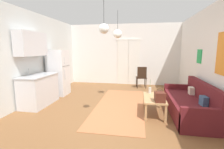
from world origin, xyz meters
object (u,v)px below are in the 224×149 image
Objects in this scene: accent_chair at (141,76)px; pendant_lamp_far at (118,34)px; refrigerator at (58,73)px; couch at (191,105)px; pendant_lamp_near at (104,29)px; coffee_table at (154,99)px; bamboo_vase at (150,90)px; handbag at (160,97)px.

accent_chair is 2.59m from pendant_lamp_far.
accent_chair is (2.93, 1.52, -0.30)m from refrigerator.
pendant_lamp_near is at bearing -157.36° from couch.
accent_chair is 1.11× the size of pendant_lamp_near.
pendant_lamp_near is 1.00× the size of pendant_lamp_far.
pendant_lamp_near is (-0.82, -3.50, 1.54)m from accent_chair.
refrigerator is (-3.22, 1.25, 0.42)m from coffee_table.
bamboo_vase is 0.47× the size of pendant_lamp_far.
bamboo_vase is at bearing -27.94° from pendant_lamp_far.
refrigerator is (-3.31, 1.58, 0.25)m from handbag.
couch is at bearing 107.19° from accent_chair.
coffee_table is (-0.91, -0.11, 0.12)m from couch.
pendant_lamp_near and pendant_lamp_far have the same top height.
couch is 2.92m from accent_chair.
handbag is 3.68m from refrigerator.
coffee_table is at bearing 33.23° from pendant_lamp_near.
coffee_table is 3.05× the size of handbag.
accent_chair is at bearing 97.04° from handbag.
bamboo_vase is 0.70m from handbag.
couch is at bearing -20.71° from pendant_lamp_far.
couch is 2.67× the size of pendant_lamp_near.
coffee_table is at bearing 105.29° from handbag.
bamboo_vase reaches higher than coffee_table.
coffee_table is 1.24× the size of pendant_lamp_far.
refrigerator is 1.97× the size of pendant_lamp_near.
pendant_lamp_far reaches higher than bamboo_vase.
bamboo_vase is (-0.09, 0.35, 0.14)m from coffee_table.
couch is at bearing -13.06° from bamboo_vase.
refrigerator is 1.98× the size of pendant_lamp_far.
coffee_table is 0.38m from handbag.
refrigerator is at bearing 20.17° from accent_chair.
pendant_lamp_near reaches higher than accent_chair.
pendant_lamp_far is (-0.96, 0.51, 1.55)m from bamboo_vase.
accent_chair is (-1.21, 2.65, 0.24)m from couch.
pendant_lamp_near reaches higher than refrigerator.
accent_chair is at bearing 27.40° from refrigerator.
coffee_table is at bearing 88.80° from accent_chair.
bamboo_vase is at bearing 46.47° from pendant_lamp_near.
pendant_lamp_near is at bearing -133.53° from bamboo_vase.
couch reaches higher than coffee_table.
couch is 6.61× the size of handbag.
accent_chair reaches higher than bamboo_vase.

